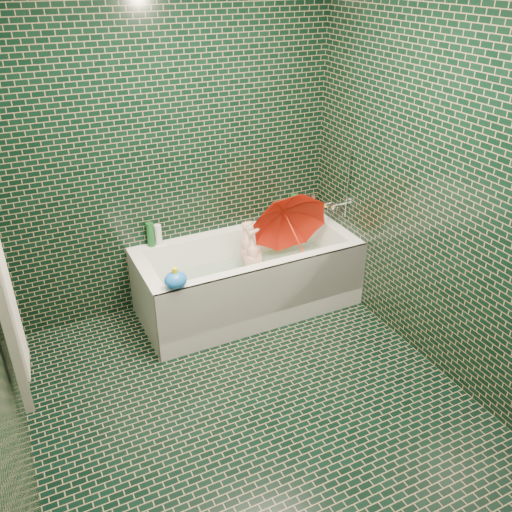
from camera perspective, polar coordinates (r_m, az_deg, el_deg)
name	(u,v)px	position (r m, az deg, el deg)	size (l,w,h in m)	color
floor	(253,405)	(3.57, -0.35, -15.38)	(2.80, 2.80, 0.00)	black
wall_back	(169,152)	(4.06, -9.17, 10.76)	(2.80, 2.80, 0.00)	black
wall_front	(441,400)	(1.89, 18.89, -14.12)	(2.80, 2.80, 0.00)	black
wall_right	(442,187)	(3.55, 19.00, 6.87)	(2.80, 2.80, 0.00)	black
bathtub	(249,284)	(4.31, -0.78, -3.02)	(1.70, 0.75, 0.55)	white
bath_mat	(248,289)	(4.35, -0.87, -3.53)	(1.35, 0.47, 0.01)	#44D52A
water	(248,274)	(4.27, -0.89, -1.90)	(1.48, 0.53, 0.00)	silver
towel	(3,298)	(2.93, -25.05, -4.00)	(0.08, 0.44, 1.12)	#B4AFA6
faucet	(339,201)	(4.42, 8.76, 5.72)	(0.18, 0.19, 0.55)	silver
child	(256,271)	(4.29, -0.02, -1.62)	(0.29, 0.19, 0.80)	#D79F86
umbrella	(294,232)	(4.23, 4.00, 2.51)	(0.59, 0.59, 0.52)	red
soap_bottle_a	(314,211)	(4.76, 6.13, 4.72)	(0.09, 0.09, 0.23)	white
soap_bottle_b	(311,214)	(4.71, 5.83, 4.43)	(0.08, 0.09, 0.19)	#4C1F76
soap_bottle_c	(312,211)	(4.76, 5.93, 4.71)	(0.14, 0.14, 0.18)	#154A1F
bottle_right_tall	(294,205)	(4.61, 3.97, 5.34)	(0.06, 0.06, 0.20)	#154A1F
bottle_right_pump	(313,203)	(4.71, 6.01, 5.54)	(0.05, 0.05, 0.16)	silver
bottle_left_tall	(150,234)	(4.19, -11.05, 2.24)	(0.06, 0.06, 0.19)	#154A1F
bottle_left_short	(158,235)	(4.21, -10.24, 2.22)	(0.05, 0.05, 0.16)	white
rubber_duck	(294,212)	(4.63, 4.05, 4.62)	(0.11, 0.08, 0.09)	yellow
bath_toy	(176,280)	(3.63, -8.46, -2.50)	(0.18, 0.16, 0.15)	blue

